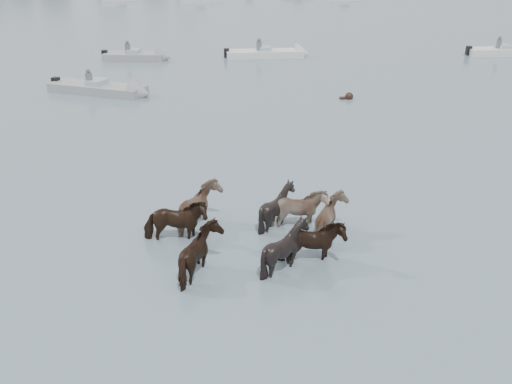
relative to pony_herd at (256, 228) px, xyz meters
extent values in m
plane|color=slate|center=(0.06, -1.44, -0.46)|extent=(400.00, 400.00, 0.00)
imported|color=black|center=(-2.18, 0.45, 0.01)|extent=(1.80, 0.86, 1.50)
imported|color=tan|center=(-1.46, 1.24, 0.02)|extent=(1.42, 1.61, 1.52)
imported|color=black|center=(0.74, 1.10, 0.00)|extent=(1.41, 1.28, 1.48)
imported|color=gray|center=(1.28, 0.85, -0.01)|extent=(1.75, 0.85, 1.46)
imported|color=black|center=(-1.52, -1.41, 0.01)|extent=(1.34, 1.54, 1.49)
imported|color=black|center=(0.57, -1.33, 0.01)|extent=(1.44, 1.30, 1.50)
imported|color=black|center=(1.27, -1.13, -0.02)|extent=(1.72, 0.80, 1.44)
imported|color=gray|center=(2.18, 0.20, -0.03)|extent=(1.21, 1.41, 1.41)
sphere|color=black|center=(6.66, 14.81, -0.34)|extent=(0.44, 0.44, 0.44)
cube|color=black|center=(6.41, 14.81, -0.44)|extent=(0.50, 0.22, 0.18)
cube|color=gray|center=(-5.11, 26.71, -0.26)|extent=(4.23, 2.21, 0.55)
cone|color=gray|center=(-3.12, 26.39, -0.26)|extent=(1.14, 1.72, 1.60)
cube|color=#99ADB7|center=(-5.11, 26.71, 0.09)|extent=(0.97, 1.23, 0.35)
cube|color=black|center=(-7.11, 27.02, -0.11)|extent=(0.40, 0.40, 0.60)
cylinder|color=#595966|center=(-5.51, 26.71, 0.29)|extent=(0.36, 0.36, 0.70)
sphere|color=#595966|center=(-5.51, 26.71, 0.74)|extent=(0.24, 0.24, 0.24)
cube|color=gray|center=(-6.42, 17.64, -0.26)|extent=(5.48, 3.82, 0.55)
cone|color=gray|center=(-4.04, 16.44, -0.26)|extent=(1.52, 1.83, 1.60)
cube|color=#99ADB7|center=(-6.42, 17.64, 0.09)|extent=(1.22, 1.36, 0.35)
cube|color=black|center=(-8.80, 18.83, -0.11)|extent=(0.47, 0.47, 0.60)
cylinder|color=#595966|center=(-6.82, 17.64, 0.29)|extent=(0.36, 0.36, 0.70)
sphere|color=#595966|center=(-6.82, 17.64, 0.74)|extent=(0.24, 0.24, 0.24)
cube|color=silver|center=(3.85, 26.61, -0.26)|extent=(5.34, 1.67, 0.55)
cone|color=silver|center=(6.51, 26.57, -0.26)|extent=(0.92, 1.61, 1.60)
cube|color=#99ADB7|center=(3.85, 26.61, 0.09)|extent=(0.81, 1.13, 0.35)
cube|color=black|center=(1.18, 26.64, -0.11)|extent=(0.35, 0.35, 0.60)
cylinder|color=#595966|center=(3.45, 26.61, 0.29)|extent=(0.36, 0.36, 0.70)
sphere|color=#595966|center=(3.45, 26.61, 0.74)|extent=(0.24, 0.24, 0.24)
cube|color=silver|center=(20.78, 25.42, -0.26)|extent=(5.13, 1.78, 0.55)
cube|color=#99ADB7|center=(20.78, 25.42, 0.09)|extent=(0.84, 1.15, 0.35)
cube|color=black|center=(18.24, 25.50, -0.11)|extent=(0.36, 0.36, 0.60)
cylinder|color=#595966|center=(20.38, 25.42, 0.29)|extent=(0.36, 0.36, 0.70)
sphere|color=#595966|center=(20.38, 25.42, 0.74)|extent=(0.24, 0.24, 0.24)
cube|color=silver|center=(0.61, 63.84, -0.24)|extent=(5.08, 3.28, 0.60)
camera|label=1|loc=(-1.71, -13.91, 7.26)|focal=40.77mm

